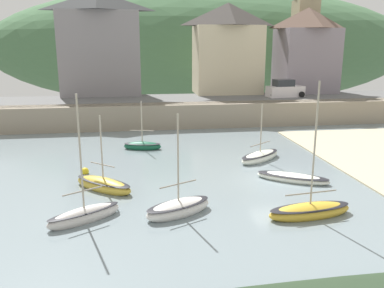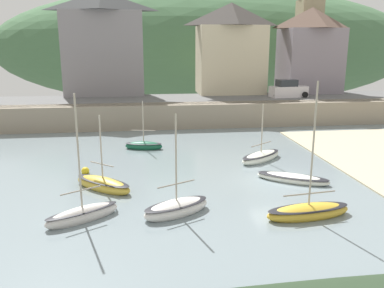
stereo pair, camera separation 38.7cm
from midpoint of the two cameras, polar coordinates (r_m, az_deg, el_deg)
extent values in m
cube|color=gray|center=(25.41, 11.95, -5.10)|extent=(48.00, 40.00, 0.06)
cube|color=gray|center=(41.05, 4.28, 4.19)|extent=(48.00, 2.40, 2.40)
cube|color=#606060|center=(44.47, 3.35, 6.45)|extent=(48.00, 9.00, 0.10)
ellipsoid|color=#466E47|center=(79.08, 2.93, 13.54)|extent=(80.00, 44.00, 21.71)
cube|color=gray|center=(47.98, -12.19, 12.42)|extent=(8.93, 4.03, 9.41)
pyramid|color=#3D3F40|center=(48.20, -12.56, 19.24)|extent=(9.23, 4.33, 2.07)
cube|color=beige|center=(49.11, 5.73, 11.79)|extent=(7.77, 5.11, 7.88)
pyramid|color=#443F3C|center=(49.20, 5.88, 17.88)|extent=(8.07, 5.41, 2.57)
cube|color=gray|center=(52.22, 16.54, 11.27)|extent=(6.71, 5.66, 7.61)
pyramid|color=brown|center=(52.28, 16.94, 16.77)|extent=(7.01, 5.96, 2.44)
cube|color=#9B8F6D|center=(56.38, 16.27, 13.32)|extent=(2.80, 2.80, 11.30)
ellipsoid|color=gold|center=(23.81, -12.07, -5.71)|extent=(3.85, 3.59, 0.90)
ellipsoid|color=black|center=(23.73, -12.10, -5.14)|extent=(3.77, 3.51, 0.12)
cylinder|color=#B2A893|center=(23.16, -12.35, -0.41)|extent=(0.09, 0.09, 3.63)
cylinder|color=gray|center=(23.43, -12.22, -2.81)|extent=(1.42, 1.26, 0.07)
ellipsoid|color=white|center=(25.40, 14.54, -4.80)|extent=(4.42, 3.39, 0.60)
ellipsoid|color=black|center=(25.34, 14.56, -4.44)|extent=(4.33, 3.32, 0.12)
ellipsoid|color=gold|center=(20.54, 16.70, -9.29)|extent=(4.45, 1.82, 0.84)
ellipsoid|color=black|center=(20.45, 16.75, -8.70)|extent=(4.37, 1.78, 0.12)
cylinder|color=#B2A893|center=(19.50, 17.39, -0.14)|extent=(0.09, 0.09, 5.90)
cylinder|color=gray|center=(20.19, 16.90, -6.74)|extent=(2.74, 0.42, 0.07)
ellipsoid|color=white|center=(20.02, -1.65, -9.21)|extent=(3.79, 2.81, 0.95)
ellipsoid|color=black|center=(19.92, -1.66, -8.53)|extent=(3.71, 2.76, 0.12)
cylinder|color=#B2A893|center=(19.14, -1.70, -2.01)|extent=(0.09, 0.09, 4.28)
cylinder|color=gray|center=(19.54, -1.68, -5.70)|extent=(1.89, 1.02, 0.07)
ellipsoid|color=#16583B|center=(32.35, -6.52, -0.31)|extent=(3.15, 1.67, 0.79)
ellipsoid|color=black|center=(32.30, -6.53, 0.06)|extent=(3.08, 1.64, 0.12)
cylinder|color=#B2A893|center=(31.92, -6.62, 3.19)|extent=(0.09, 0.09, 3.24)
cylinder|color=gray|center=(32.06, -6.59, 1.92)|extent=(1.90, 0.49, 0.07)
ellipsoid|color=white|center=(29.40, 10.13, -1.88)|extent=(4.02, 3.53, 0.81)
ellipsoid|color=black|center=(29.34, 10.15, -1.46)|extent=(3.94, 3.46, 0.12)
cylinder|color=#B2A893|center=(28.90, 10.31, 2.21)|extent=(0.09, 0.09, 3.47)
cylinder|color=gray|center=(29.15, 10.22, -0.01)|extent=(1.91, 1.51, 0.07)
ellipsoid|color=silver|center=(19.97, -14.72, -9.80)|extent=(3.58, 2.70, 0.90)
ellipsoid|color=black|center=(19.87, -14.77, -9.14)|extent=(3.51, 2.64, 0.12)
cylinder|color=#B2A893|center=(18.95, -15.30, -1.11)|extent=(0.09, 0.09, 5.35)
cylinder|color=gray|center=(19.50, -14.95, -6.39)|extent=(1.72, 1.11, 0.07)
cube|color=silver|center=(46.72, 13.77, 7.24)|extent=(4.27, 2.17, 1.20)
cube|color=#282D33|center=(46.54, 13.55, 8.41)|extent=(2.26, 1.74, 0.80)
cylinder|color=black|center=(48.10, 15.26, 7.00)|extent=(0.64, 0.22, 0.64)
cylinder|color=black|center=(46.64, 16.01, 6.75)|extent=(0.64, 0.22, 0.64)
cylinder|color=black|center=(46.94, 11.51, 7.05)|extent=(0.64, 0.22, 0.64)
cylinder|color=black|center=(45.44, 12.15, 6.80)|extent=(0.64, 0.22, 0.64)
sphere|color=yellow|center=(26.96, -14.52, -3.73)|extent=(0.51, 0.51, 0.51)
camera|label=1|loc=(0.19, -89.78, 0.05)|focal=37.54mm
camera|label=2|loc=(0.19, 90.22, -0.05)|focal=37.54mm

